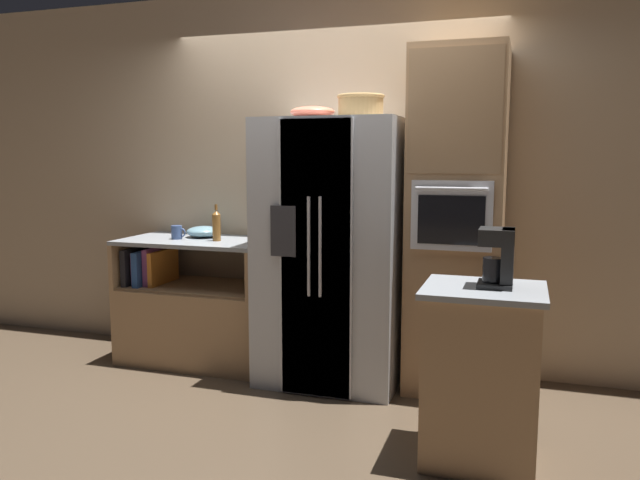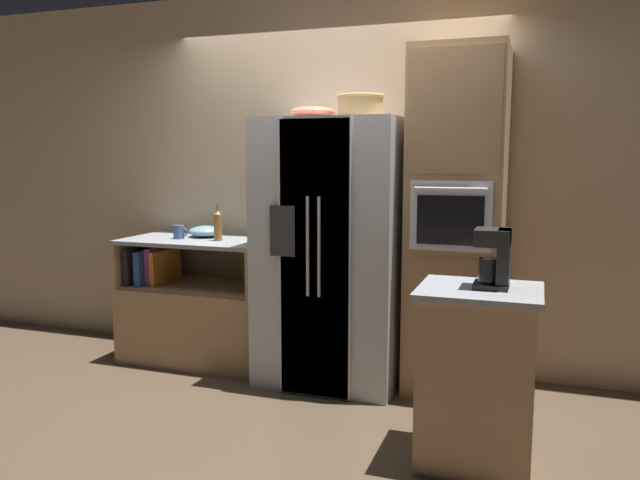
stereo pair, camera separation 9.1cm
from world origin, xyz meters
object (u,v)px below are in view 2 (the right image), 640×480
Objects in this scene: mug at (179,232)px; fruit_bowl at (313,112)px; wall_oven at (457,223)px; wicker_basket at (361,105)px; refrigerator at (334,252)px; mixing_bowl at (205,231)px; coffee_maker at (496,256)px; bottle_tall at (218,225)px.

fruit_bowl is at bearing -5.14° from mug.
wall_oven is at bearing 10.51° from fruit_bowl.
wall_oven is 1.00m from wicker_basket.
mixing_bowl is (-1.11, 0.18, 0.08)m from refrigerator.
wicker_basket is 1.20× the size of mixing_bowl.
coffee_maker reaches higher than mug.
refrigerator is 1.46m from coffee_maker.
wicker_basket reaches higher than coffee_maker.
wall_oven is 8.70× the size of mixing_bowl.
wall_oven is 7.63× the size of coffee_maker.
fruit_bowl is (-0.33, -0.01, -0.04)m from wicker_basket.
bottle_tall is at bearing 172.59° from fruit_bowl.
wall_oven is at bearing 2.08° from mug.
mug is at bearing 176.34° from wicker_basket.
fruit_bowl is at bearing -169.49° from wall_oven.
mug is at bearing -177.92° from wall_oven.
mug is (-0.33, -0.00, -0.07)m from bottle_tall.
bottle_tall is (-1.74, -0.07, -0.07)m from wall_oven.
wicker_basket is 0.33m from fruit_bowl.
mixing_bowl is at bearing 165.18° from fruit_bowl.
wall_oven is at bearing 2.42° from bottle_tall.
mixing_bowl is (0.14, 0.16, -0.01)m from mug.
wicker_basket reaches higher than mixing_bowl.
coffee_maker is (2.39, -0.91, 0.08)m from mug.
fruit_bowl is at bearing -178.61° from wicker_basket.
coffee_maker is at bearing -25.47° from mixing_bowl.
fruit_bowl is 1.15× the size of mixing_bowl.
mug is at bearing 174.86° from fruit_bowl.
coffee_maker is at bearing -41.20° from wicker_basket.
refrigerator is at bearing -1.12° from bottle_tall.
wall_oven is at bearing 6.31° from refrigerator.
fruit_bowl is 1.10× the size of bottle_tall.
fruit_bowl reaches higher than refrigerator.
refrigerator reaches higher than bottle_tall.
wicker_basket is (0.21, -0.08, 0.99)m from refrigerator.
bottle_tall is 2.25m from coffee_maker.
refrigerator reaches higher than mixing_bowl.
refrigerator reaches higher than coffee_maker.
mixing_bowl is (-0.98, 0.26, -0.87)m from fruit_bowl.
refrigerator is 7.01× the size of mixing_bowl.
mug is at bearing -179.73° from bottle_tall.
coffee_maker reaches higher than mixing_bowl.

